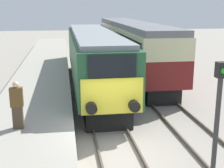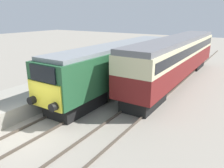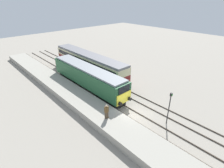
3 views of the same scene
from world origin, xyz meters
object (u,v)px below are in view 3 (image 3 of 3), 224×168
Objects in this scene: locomotive at (88,77)px; person_on_platform at (107,112)px; signal_post at (169,106)px; passenger_carriage at (89,62)px.

locomotive reaches higher than person_on_platform.
locomotive is 4.00× the size of signal_post.
locomotive is 9.12× the size of person_on_platform.
passenger_carriage reaches higher than signal_post.
signal_post is at bearing -82.50° from locomotive.
locomotive is 5.56m from passenger_carriage.
person_on_platform is 0.44× the size of signal_post.
passenger_carriage is at bearing 52.19° from locomotive.
signal_post is at bearing -40.30° from person_on_platform.
signal_post is (5.23, -4.44, 0.57)m from person_on_platform.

